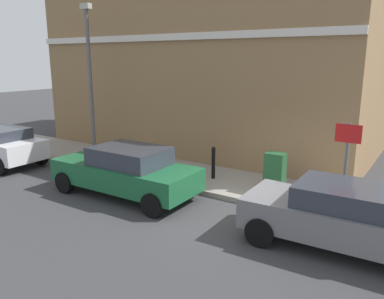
{
  "coord_description": "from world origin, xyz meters",
  "views": [
    {
      "loc": [
        -8.32,
        -3.93,
        3.92
      ],
      "look_at": [
        1.16,
        2.33,
        1.2
      ],
      "focal_mm": 35.68,
      "sensor_mm": 36.0,
      "label": 1
    }
  ],
  "objects_px": {
    "bollard_far_kerb": "(158,161)",
    "bollard_near_cabinet": "(213,162)",
    "utility_cabinet": "(275,174)",
    "street_sign": "(346,156)",
    "car_green": "(126,170)",
    "car_grey": "(346,217)",
    "lamppost": "(90,75)"
  },
  "relations": [
    {
      "from": "car_green",
      "to": "street_sign",
      "type": "relative_size",
      "value": 1.94
    },
    {
      "from": "car_grey",
      "to": "street_sign",
      "type": "distance_m",
      "value": 1.82
    },
    {
      "from": "utility_cabinet",
      "to": "lamppost",
      "type": "xyz_separation_m",
      "value": [
        0.05,
        7.54,
        2.62
      ]
    },
    {
      "from": "car_green",
      "to": "bollard_far_kerb",
      "type": "distance_m",
      "value": 1.46
    },
    {
      "from": "bollard_far_kerb",
      "to": "street_sign",
      "type": "relative_size",
      "value": 0.45
    },
    {
      "from": "car_green",
      "to": "car_grey",
      "type": "bearing_deg",
      "value": -179.72
    },
    {
      "from": "lamppost",
      "to": "car_green",
      "type": "bearing_deg",
      "value": -121.13
    },
    {
      "from": "car_grey",
      "to": "bollard_far_kerb",
      "type": "bearing_deg",
      "value": -14.22
    },
    {
      "from": "utility_cabinet",
      "to": "bollard_far_kerb",
      "type": "height_order",
      "value": "utility_cabinet"
    },
    {
      "from": "utility_cabinet",
      "to": "bollard_far_kerb",
      "type": "distance_m",
      "value": 3.71
    },
    {
      "from": "car_grey",
      "to": "lamppost",
      "type": "height_order",
      "value": "lamppost"
    },
    {
      "from": "bollard_near_cabinet",
      "to": "bollard_far_kerb",
      "type": "height_order",
      "value": "same"
    },
    {
      "from": "utility_cabinet",
      "to": "lamppost",
      "type": "bearing_deg",
      "value": 89.64
    },
    {
      "from": "car_green",
      "to": "street_sign",
      "type": "xyz_separation_m",
      "value": [
        1.61,
        -5.65,
        0.9
      ]
    },
    {
      "from": "lamppost",
      "to": "bollard_near_cabinet",
      "type": "bearing_deg",
      "value": -89.44
    },
    {
      "from": "car_green",
      "to": "utility_cabinet",
      "type": "relative_size",
      "value": 3.88
    },
    {
      "from": "street_sign",
      "to": "bollard_far_kerb",
      "type": "bearing_deg",
      "value": 91.61
    },
    {
      "from": "bollard_far_kerb",
      "to": "street_sign",
      "type": "distance_m",
      "value": 5.72
    },
    {
      "from": "bollard_far_kerb",
      "to": "utility_cabinet",
      "type": "bearing_deg",
      "value": -76.58
    },
    {
      "from": "utility_cabinet",
      "to": "bollard_near_cabinet",
      "type": "relative_size",
      "value": 1.11
    },
    {
      "from": "street_sign",
      "to": "lamppost",
      "type": "relative_size",
      "value": 0.4
    },
    {
      "from": "bollard_far_kerb",
      "to": "bollard_near_cabinet",
      "type": "bearing_deg",
      "value": -57.38
    },
    {
      "from": "bollard_near_cabinet",
      "to": "lamppost",
      "type": "distance_m",
      "value": 6.02
    },
    {
      "from": "utility_cabinet",
      "to": "bollard_far_kerb",
      "type": "bearing_deg",
      "value": 103.42
    },
    {
      "from": "utility_cabinet",
      "to": "street_sign",
      "type": "height_order",
      "value": "street_sign"
    },
    {
      "from": "bollard_far_kerb",
      "to": "street_sign",
      "type": "xyz_separation_m",
      "value": [
        0.16,
        -5.64,
        0.96
      ]
    },
    {
      "from": "bollard_near_cabinet",
      "to": "car_green",
      "type": "bearing_deg",
      "value": 147.9
    },
    {
      "from": "bollard_far_kerb",
      "to": "lamppost",
      "type": "xyz_separation_m",
      "value": [
        0.91,
        3.93,
        2.6
      ]
    },
    {
      "from": "car_grey",
      "to": "car_green",
      "type": "height_order",
      "value": "car_green"
    },
    {
      "from": "car_grey",
      "to": "bollard_near_cabinet",
      "type": "xyz_separation_m",
      "value": [
        2.32,
        4.54,
        -0.04
      ]
    },
    {
      "from": "bollard_near_cabinet",
      "to": "bollard_far_kerb",
      "type": "relative_size",
      "value": 1.0
    },
    {
      "from": "car_green",
      "to": "utility_cabinet",
      "type": "distance_m",
      "value": 4.3
    }
  ]
}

